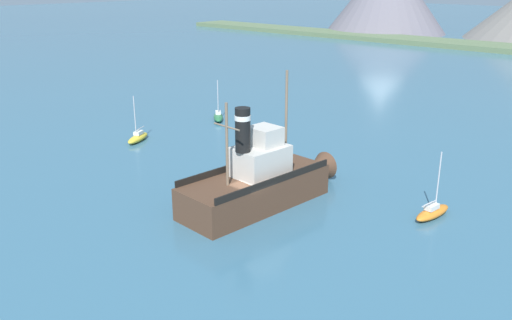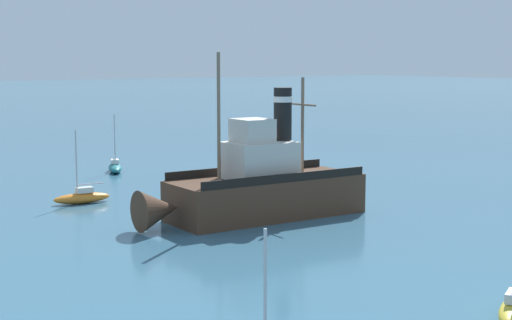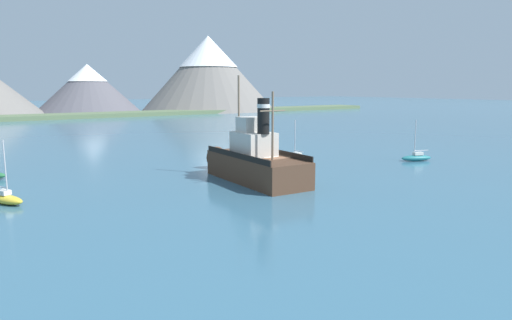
{
  "view_description": "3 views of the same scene",
  "coord_description": "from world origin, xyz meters",
  "px_view_note": "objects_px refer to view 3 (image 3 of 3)",
  "views": [
    {
      "loc": [
        24.65,
        -26.22,
        16.57
      ],
      "look_at": [
        -3.74,
        4.39,
        2.28
      ],
      "focal_mm": 38.0,
      "sensor_mm": 36.0,
      "label": 1
    },
    {
      "loc": [
        -38.32,
        29.6,
        9.52
      ],
      "look_at": [
        1.58,
        0.2,
        3.11
      ],
      "focal_mm": 55.0,
      "sensor_mm": 36.0,
      "label": 2
    },
    {
      "loc": [
        -25.06,
        -33.2,
        8.75
      ],
      "look_at": [
        0.44,
        3.58,
        1.6
      ],
      "focal_mm": 32.0,
      "sensor_mm": 36.0,
      "label": 3
    }
  ],
  "objects_px": {
    "old_tugboat": "(253,161)",
    "sailboat_orange": "(296,157)",
    "sailboat_yellow": "(5,198)",
    "sailboat_teal": "(416,157)"
  },
  "relations": [
    {
      "from": "sailboat_yellow",
      "to": "sailboat_teal",
      "type": "bearing_deg",
      "value": -6.65
    },
    {
      "from": "sailboat_teal",
      "to": "sailboat_yellow",
      "type": "distance_m",
      "value": 43.43
    },
    {
      "from": "old_tugboat",
      "to": "sailboat_teal",
      "type": "height_order",
      "value": "old_tugboat"
    },
    {
      "from": "old_tugboat",
      "to": "sailboat_yellow",
      "type": "distance_m",
      "value": 20.82
    },
    {
      "from": "sailboat_orange",
      "to": "old_tugboat",
      "type": "bearing_deg",
      "value": -148.66
    },
    {
      "from": "old_tugboat",
      "to": "sailboat_orange",
      "type": "xyz_separation_m",
      "value": [
        10.76,
        6.55,
        -1.4
      ]
    },
    {
      "from": "sailboat_yellow",
      "to": "sailboat_orange",
      "type": "height_order",
      "value": "same"
    },
    {
      "from": "sailboat_orange",
      "to": "sailboat_teal",
      "type": "bearing_deg",
      "value": -34.87
    },
    {
      "from": "sailboat_yellow",
      "to": "old_tugboat",
      "type": "bearing_deg",
      "value": -9.18
    },
    {
      "from": "old_tugboat",
      "to": "sailboat_orange",
      "type": "relative_size",
      "value": 2.97
    }
  ]
}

